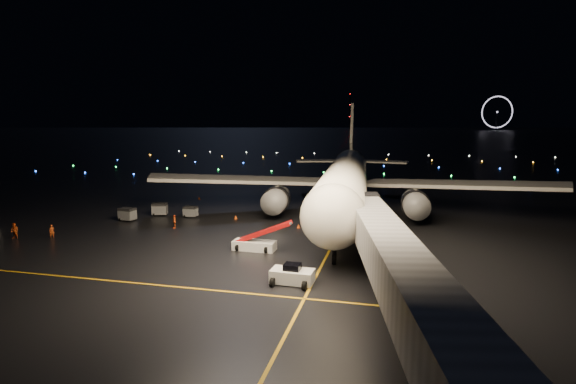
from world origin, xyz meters
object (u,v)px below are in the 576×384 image
(pushback_tug, at_px, (292,274))
(crew_c, at_px, (174,221))
(baggage_cart_1, at_px, (191,212))
(airliner, at_px, (347,156))
(crew_a, at_px, (52,231))
(baggage_cart_2, at_px, (127,214))
(belt_loader, at_px, (254,235))
(baggage_cart_0, at_px, (160,209))
(crew_b, at_px, (15,231))

(pushback_tug, height_order, crew_c, pushback_tug)
(baggage_cart_1, bearing_deg, airliner, 26.82)
(crew_a, distance_m, crew_c, 14.54)
(pushback_tug, xyz_separation_m, baggage_cart_2, (-28.37, 18.84, 0.03))
(pushback_tug, xyz_separation_m, baggage_cart_1, (-20.70, 23.12, -0.08))
(airliner, bearing_deg, crew_a, -147.24)
(belt_loader, relative_size, baggage_cart_2, 3.20)
(belt_loader, height_order, baggage_cart_1, belt_loader)
(pushback_tug, bearing_deg, baggage_cart_2, 149.33)
(pushback_tug, relative_size, baggage_cart_0, 1.71)
(pushback_tug, distance_m, baggage_cart_2, 34.05)
(belt_loader, bearing_deg, crew_a, -176.62)
(crew_b, bearing_deg, pushback_tug, -10.76)
(crew_a, bearing_deg, crew_b, 148.33)
(crew_a, relative_size, baggage_cart_0, 0.74)
(crew_b, height_order, crew_c, crew_b)
(baggage_cart_0, bearing_deg, airliner, 2.00)
(belt_loader, relative_size, crew_c, 3.89)
(airliner, distance_m, belt_loader, 25.96)
(airliner, relative_size, belt_loader, 9.06)
(crew_b, bearing_deg, baggage_cart_2, 58.19)
(belt_loader, xyz_separation_m, crew_a, (-25.58, -0.61, -0.85))
(pushback_tug, bearing_deg, crew_b, 172.06)
(belt_loader, xyz_separation_m, baggage_cart_1, (-14.35, 14.11, -0.86))
(crew_b, height_order, baggage_cart_1, crew_b)
(baggage_cart_1, bearing_deg, crew_b, -130.25)
(belt_loader, relative_size, baggage_cart_1, 3.64)
(pushback_tug, xyz_separation_m, crew_c, (-19.79, 16.40, -0.00))
(belt_loader, height_order, crew_b, belt_loader)
(belt_loader, xyz_separation_m, crew_b, (-29.48, -2.15, -0.67))
(crew_b, bearing_deg, crew_a, 21.61)
(pushback_tug, relative_size, crew_a, 2.30)
(pushback_tug, relative_size, baggage_cart_2, 1.73)
(crew_a, distance_m, baggage_cart_0, 16.05)
(belt_loader, distance_m, baggage_cart_0, 24.04)
(pushback_tug, distance_m, baggage_cart_0, 34.66)
(crew_a, xyz_separation_m, crew_c, (12.14, 8.00, 0.07))
(airliner, distance_m, baggage_cart_0, 29.54)
(pushback_tug, height_order, crew_b, crew_b)
(airliner, relative_size, baggage_cart_1, 32.95)
(airliner, relative_size, crew_a, 38.48)
(baggage_cart_1, xyz_separation_m, baggage_cart_2, (-7.68, -4.29, 0.11))
(crew_c, relative_size, baggage_cart_0, 0.81)
(baggage_cart_1, bearing_deg, crew_a, -124.65)
(airliner, bearing_deg, baggage_cart_0, -163.99)
(baggage_cart_0, bearing_deg, baggage_cart_1, -18.81)
(pushback_tug, distance_m, crew_b, 36.47)
(crew_a, xyz_separation_m, crew_b, (-3.90, -1.54, 0.18))
(belt_loader, distance_m, crew_a, 25.60)
(crew_c, bearing_deg, crew_a, -81.25)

